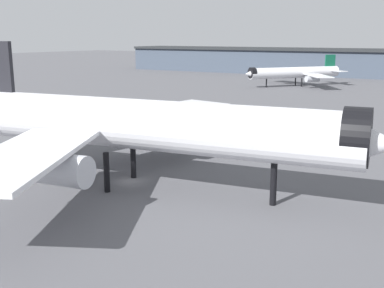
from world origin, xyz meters
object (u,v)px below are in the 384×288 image
Objects in this scene: airliner_near_gate at (136,125)px; service_truck_front at (222,125)px; baggage_tug_wing at (152,127)px; airliner_far_taxiway at (295,73)px.

service_truck_front is (-9.11, 37.97, -6.77)m from airliner_near_gate.
service_truck_front is at bearing -3.90° from baggage_tug_wing.
baggage_tug_wing is at bearing 25.62° from service_truck_front.
airliner_far_taxiway is (-31.95, 135.45, -2.95)m from airliner_near_gate.
airliner_near_gate reaches higher than baggage_tug_wing.
airliner_near_gate is 18.12× the size of baggage_tug_wing.
service_truck_front is 14.70m from baggage_tug_wing.
airliner_near_gate is at bearing 99.82° from service_truck_front.
service_truck_front is 1.59× the size of baggage_tug_wing.
airliner_near_gate reaches higher than airliner_far_taxiway.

